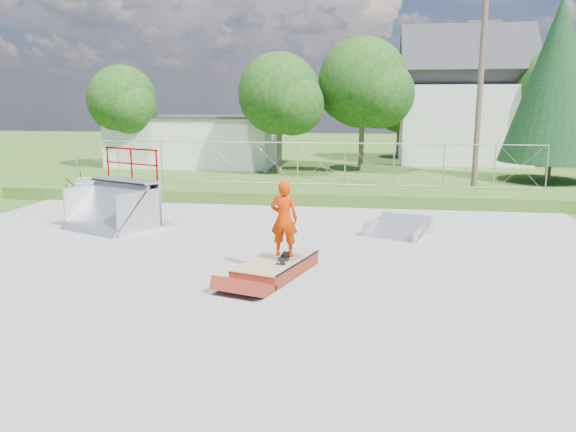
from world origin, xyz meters
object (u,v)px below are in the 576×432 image
flat_bank_ramp (398,228)px  skater (284,222)px  grind_box (276,267)px  quarter_pipe (108,190)px

flat_bank_ramp → skater: 5.33m
grind_box → quarter_pipe: quarter_pipe is taller
grind_box → skater: size_ratio=1.50×
grind_box → quarter_pipe: (-6.01, 3.99, 1.07)m
quarter_pipe → skater: size_ratio=1.43×
grind_box → skater: 1.11m
grind_box → skater: (0.19, -0.02, 1.09)m
quarter_pipe → flat_bank_ramp: 9.06m
flat_bank_ramp → skater: (-2.80, -4.41, 1.02)m
flat_bank_ramp → quarter_pipe: bearing=-153.3°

